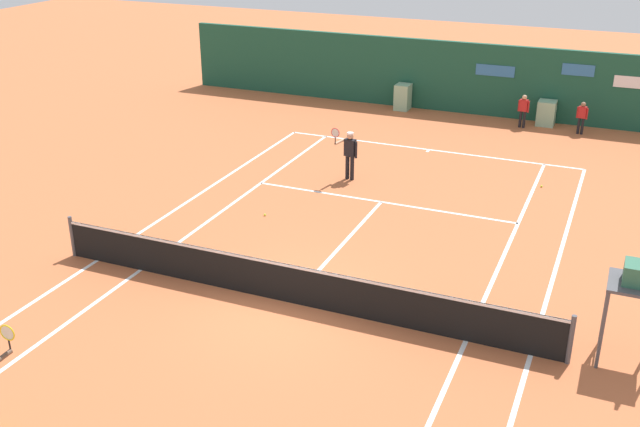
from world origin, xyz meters
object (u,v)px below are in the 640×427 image
ball_kid_centre_post (523,109)px  umpire_chair (637,283)px  tennis_ball_by_sideline (265,215)px  tennis_ball_near_service_line (541,186)px  ball_kid_right_post (582,116)px  player_on_baseline (349,151)px

ball_kid_centre_post → umpire_chair: bearing=113.1°
umpire_chair → ball_kid_centre_post: umpire_chair is taller
tennis_ball_by_sideline → tennis_ball_near_service_line: (6.92, 5.37, 0.00)m
umpire_chair → ball_kid_right_post: umpire_chair is taller
tennis_ball_by_sideline → umpire_chair: bearing=-20.4°
tennis_ball_by_sideline → ball_kid_centre_post: bearing=65.5°
tennis_ball_near_service_line → ball_kid_right_post: bearing=85.0°
tennis_ball_near_service_line → player_on_baseline: bearing=-163.6°
ball_kid_right_post → umpire_chair: bearing=105.9°
tennis_ball_near_service_line → umpire_chair: bearing=-72.8°
umpire_chair → tennis_ball_near_service_line: 9.55m
ball_kid_right_post → tennis_ball_by_sideline: size_ratio=18.28×
umpire_chair → tennis_ball_near_service_line: umpire_chair is taller
tennis_ball_by_sideline → tennis_ball_near_service_line: size_ratio=1.00×
tennis_ball_by_sideline → tennis_ball_near_service_line: same height
umpire_chair → ball_kid_right_post: size_ratio=2.03×
umpire_chair → tennis_ball_by_sideline: bearing=69.6°
umpire_chair → player_on_baseline: 11.26m
player_on_baseline → tennis_ball_by_sideline: 3.95m
player_on_baseline → tennis_ball_by_sideline: size_ratio=26.44×
ball_kid_right_post → ball_kid_centre_post: ball_kid_centre_post is taller
ball_kid_right_post → tennis_ball_by_sideline: 13.84m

